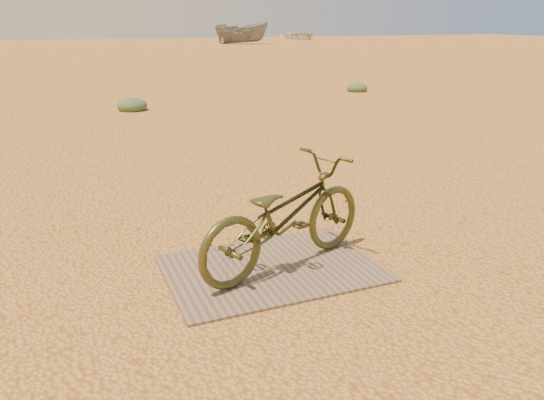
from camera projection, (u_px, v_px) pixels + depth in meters
name	position (u px, v px, depth m)	size (l,w,h in m)	color
ground	(293.00, 246.00, 4.72)	(120.00, 120.00, 0.00)	#CE9448
plywood_board	(272.00, 268.00, 4.27)	(1.68, 1.17, 0.02)	#7A6253
bicycle	(285.00, 215.00, 4.15)	(0.58, 1.66, 0.87)	#42471F
boat_mid_right	(242.00, 33.00, 45.35)	(1.73, 4.60, 1.78)	slate
boat_far_right	(300.00, 34.00, 56.95)	(3.50, 4.90, 1.02)	beige
kale_a	(133.00, 110.00, 11.87)	(0.66, 0.66, 0.36)	#576F4A
kale_b	(357.00, 91.00, 15.06)	(0.58, 0.58, 0.32)	#576F4A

